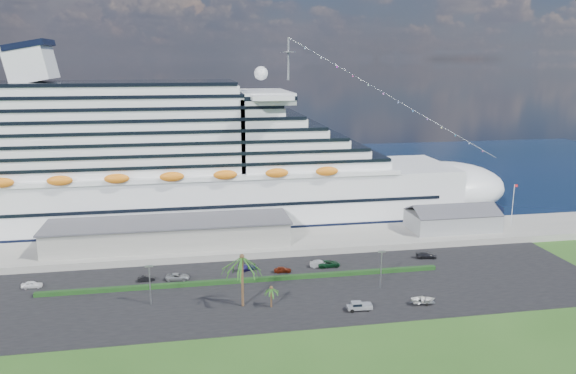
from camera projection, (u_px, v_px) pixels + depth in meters
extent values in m
plane|color=#28511B|center=(296.00, 311.00, 109.26)|extent=(420.00, 420.00, 0.00)
cube|color=black|center=(286.00, 289.00, 119.80)|extent=(140.00, 38.00, 0.12)
cube|color=gray|center=(267.00, 242.00, 147.44)|extent=(240.00, 20.00, 1.80)
cube|color=black|center=(237.00, 177.00, 234.00)|extent=(420.00, 160.00, 0.02)
cube|color=silver|center=(188.00, 198.00, 165.44)|extent=(160.00, 30.00, 16.00)
ellipsoid|color=silver|center=(442.00, 187.00, 179.25)|extent=(40.00, 30.00, 16.00)
cube|color=black|center=(189.00, 220.00, 166.95)|extent=(164.00, 30.60, 2.40)
cube|color=silver|center=(142.00, 126.00, 158.57)|extent=(128.00, 26.00, 24.80)
cube|color=silver|center=(264.00, 96.00, 162.84)|extent=(14.00, 38.00, 3.20)
cube|color=silver|center=(31.00, 63.00, 149.86)|extent=(11.58, 14.00, 11.58)
cylinder|color=gray|center=(288.00, 59.00, 161.72)|extent=(0.70, 0.70, 12.00)
ellipsoid|color=orange|center=(172.00, 177.00, 147.41)|extent=(90.00, 2.40, 2.60)
ellipsoid|color=orange|center=(174.00, 157.00, 177.73)|extent=(90.00, 2.40, 2.60)
cube|color=black|center=(188.00, 195.00, 165.26)|extent=(144.00, 30.40, 0.90)
cube|color=gray|center=(169.00, 233.00, 142.26)|extent=(60.00, 14.00, 6.00)
cube|color=#4C4C54|center=(169.00, 222.00, 141.57)|extent=(61.00, 15.00, 0.40)
cube|color=gray|center=(452.00, 221.00, 155.68)|extent=(24.00, 12.00, 4.80)
cube|color=#4C4C54|center=(458.00, 211.00, 152.00)|extent=(24.00, 6.31, 2.74)
cube|color=#4C4C54|center=(448.00, 205.00, 157.76)|extent=(24.00, 6.31, 2.74)
cylinder|color=silver|center=(513.00, 205.00, 157.99)|extent=(0.16, 0.16, 12.00)
cube|color=red|center=(516.00, 186.00, 156.83)|extent=(1.00, 0.04, 0.70)
cube|color=black|center=(246.00, 280.00, 123.10)|extent=(88.00, 1.10, 0.90)
cylinder|color=gray|center=(150.00, 286.00, 111.19)|extent=(0.24, 0.24, 8.00)
cube|color=gray|center=(149.00, 266.00, 110.28)|extent=(1.60, 0.35, 0.35)
cylinder|color=gray|center=(381.00, 270.00, 119.47)|extent=(0.24, 0.24, 8.00)
cube|color=gray|center=(382.00, 252.00, 118.56)|extent=(1.60, 0.35, 0.35)
cylinder|color=#47301E|center=(242.00, 282.00, 110.20)|extent=(0.54, 0.54, 10.50)
sphere|color=#47301E|center=(242.00, 256.00, 109.04)|extent=(0.98, 0.98, 0.98)
cylinder|color=#47301E|center=(271.00, 298.00, 110.41)|extent=(0.35, 0.35, 4.20)
sphere|color=#47301E|center=(271.00, 288.00, 109.95)|extent=(0.73, 0.73, 0.73)
imported|color=white|center=(32.00, 285.00, 120.04)|extent=(4.29, 1.78, 1.46)
imported|color=black|center=(146.00, 278.00, 123.67)|extent=(3.80, 1.54, 1.23)
imported|color=gray|center=(178.00, 277.00, 124.43)|extent=(5.42, 2.95, 1.44)
imported|color=#1B164E|center=(248.00, 267.00, 130.17)|extent=(5.18, 3.55, 1.39)
imported|color=#651E0D|center=(283.00, 269.00, 128.79)|extent=(4.09, 1.89, 1.36)
imported|color=#A1A4A8|center=(320.00, 264.00, 131.93)|extent=(4.97, 2.31, 1.58)
imported|color=#0C3319|center=(329.00, 264.00, 132.20)|extent=(5.53, 2.65, 1.52)
imported|color=black|center=(426.00, 255.00, 137.90)|extent=(5.30, 2.87, 1.46)
cylinder|color=black|center=(352.00, 311.00, 108.19)|extent=(0.74, 0.29, 0.72)
cylinder|color=black|center=(350.00, 307.00, 109.84)|extent=(0.74, 0.29, 0.72)
cylinder|color=black|center=(368.00, 310.00, 108.74)|extent=(0.74, 0.29, 0.72)
cylinder|color=black|center=(365.00, 306.00, 110.38)|extent=(0.74, 0.29, 0.72)
cube|color=silver|center=(360.00, 307.00, 109.24)|extent=(4.98, 2.09, 0.63)
cube|color=silver|center=(366.00, 305.00, 109.39)|extent=(2.27, 1.89, 0.50)
cube|color=silver|center=(357.00, 304.00, 108.99)|extent=(2.09, 1.83, 0.86)
cube|color=black|center=(357.00, 304.00, 108.97)|extent=(1.91, 1.87, 0.50)
cube|color=silver|center=(349.00, 307.00, 108.84)|extent=(0.91, 1.76, 0.32)
cube|color=gray|center=(423.00, 302.00, 111.92)|extent=(4.48, 1.96, 0.11)
cylinder|color=gray|center=(414.00, 303.00, 111.57)|extent=(2.09, 0.24, 0.08)
cylinder|color=black|center=(427.00, 305.00, 111.21)|extent=(0.62, 0.26, 0.61)
cylinder|color=black|center=(423.00, 301.00, 112.85)|extent=(0.62, 0.26, 0.61)
imported|color=white|center=(423.00, 299.00, 111.79)|extent=(5.07, 3.81, 1.00)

